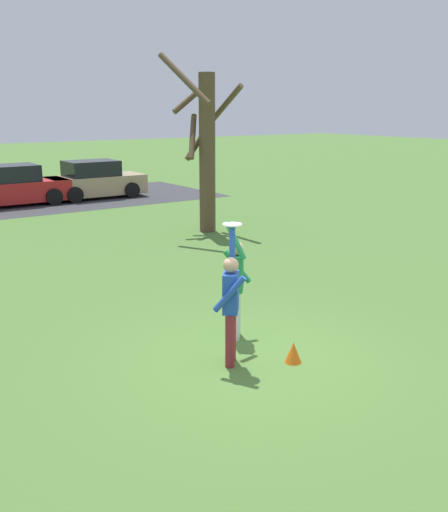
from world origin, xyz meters
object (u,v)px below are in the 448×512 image
Objects in this scene: bare_tree_tall at (206,146)px; parked_car_tan at (94,181)px; frisbee_disc at (232,224)px; person_catcher at (231,301)px; parked_car_red at (13,187)px; person_defender at (236,281)px; field_cone_orange at (293,352)px.

parked_car_tan is at bearing 90.48° from bare_tree_tall.
person_catcher is at bearing -130.52° from frisbee_disc.
frisbee_disc reaches higher than person_catcher.
parked_car_red is (1.49, 16.86, -1.37)m from frisbee_disc.
person_defender is 1.56m from field_cone_orange.
bare_tree_tall is at bearing -89.52° from parked_car_tan.
person_defender is 7.20× the size of frisbee_disc.
frisbee_disc reaches higher than parked_car_tan.
frisbee_disc is at bearing 0.00° from person_defender.
field_cone_orange is at bearing -115.72° from bare_tree_tall.
person_catcher reaches higher than person_defender.
bare_tree_tall reaches higher than field_cone_orange.
frisbee_disc is at bearing -120.96° from bare_tree_tall.
person_defender is 9.00m from bare_tree_tall.
bare_tree_tall reaches higher than person_defender.
person_catcher reaches higher than parked_car_tan.
person_defender is 0.38× the size of bare_tree_tall.
parked_car_tan is at bearing 24.05° from person_catcher.
field_cone_orange is at bearing -82.72° from person_catcher.
person_defender is 16.26m from parked_car_red.
bare_tree_tall is (0.07, -8.60, 1.91)m from parked_car_tan.
bare_tree_tall is at bearing 9.34° from person_catcher.
person_catcher is at bearing 0.00° from person_defender.
frisbee_disc is 0.89× the size of field_cone_orange.
parked_car_red is at bearing -179.57° from parked_car_tan.
person_defender is 0.50× the size of parked_car_tan.
frisbee_disc reaches higher than parked_car_red.
person_catcher is 0.51× the size of parked_car_tan.
parked_car_red is at bearing 84.96° from frisbee_disc.
bare_tree_tall reaches higher than frisbee_disc.
person_defender is at bearing 0.00° from person_catcher.
bare_tree_tall is (5.12, 8.46, 1.66)m from person_catcher.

